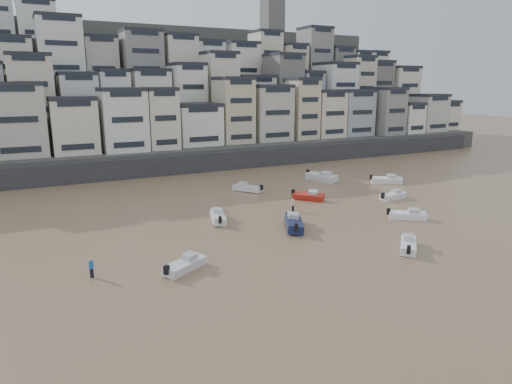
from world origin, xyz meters
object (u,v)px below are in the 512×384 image
boat_d (393,195)px  boat_e (309,195)px  boat_h (247,187)px  boat_i (321,176)px  boat_g (387,179)px  boat_c (294,222)px  boat_j (185,264)px  boat_a (408,243)px  boat_f (218,216)px  person_pink (293,205)px  person_blue (91,268)px  boat_b (408,214)px

boat_d → boat_e: size_ratio=0.98×
boat_h → boat_i: 14.78m
boat_d → boat_g: 10.97m
boat_c → boat_g: (26.82, 13.82, -0.07)m
boat_j → boat_a: bearing=-43.4°
boat_e → boat_f: (-15.59, -3.78, 0.04)m
person_pink → boat_f: bearing=178.0°
boat_c → person_blue: (-22.63, -3.65, 0.05)m
person_pink → boat_c: bearing=-120.9°
boat_f → boat_h: (10.16, 12.60, -0.01)m
boat_b → boat_d: boat_b is taller
boat_j → person_pink: bearing=3.1°
boat_b → person_blue: (-37.07, -0.46, 0.21)m
boat_c → person_pink: 7.23m
boat_b → boat_j: bearing=-136.2°
boat_c → boat_i: (18.20, 20.40, 0.05)m
boat_c → boat_i: 27.34m
person_blue → boat_h: bearing=41.2°
boat_f → boat_h: 16.19m
boat_d → person_blue: person_blue is taller
boat_j → person_blue: (-7.58, 2.26, 0.21)m
boat_h → boat_i: (14.73, 1.23, 0.17)m
boat_e → boat_b: bearing=-17.1°
boat_b → boat_c: size_ratio=0.81×
person_pink → boat_a: bearing=-80.7°
boat_c → boat_i: size_ratio=0.94×
boat_d → person_blue: (-42.68, -8.84, 0.21)m
boat_h → boat_j: bearing=108.5°
boat_c → person_pink: person_pink is taller
person_blue → boat_j: bearing=-16.6°
boat_b → boat_f: boat_f is taller
boat_e → boat_h: boat_h is taller
boat_b → person_blue: 37.07m
boat_c → boat_d: bearing=-48.8°
boat_b → boat_d: size_ratio=1.00×
person_pink → boat_g: bearing=18.2°
boat_b → boat_h: size_ratio=0.94×
boat_f → person_blue: 18.94m
boat_b → boat_g: 21.04m
boat_h → boat_i: size_ratio=0.80×
boat_f → person_pink: (10.40, -0.36, 0.16)m
boat_b → boat_f: (-21.12, 9.76, 0.05)m
boat_f → boat_b: bearing=-98.2°
boat_a → boat_d: 21.17m
boat_c → boat_h: 19.48m
boat_j → person_pink: 22.34m
boat_b → boat_h: (-10.96, 22.36, 0.04)m
boat_g → boat_e: bearing=-135.6°
boat_a → boat_i: 33.61m
boat_e → boat_g: bearing=61.6°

